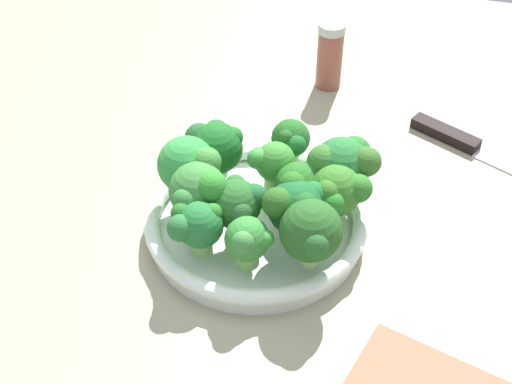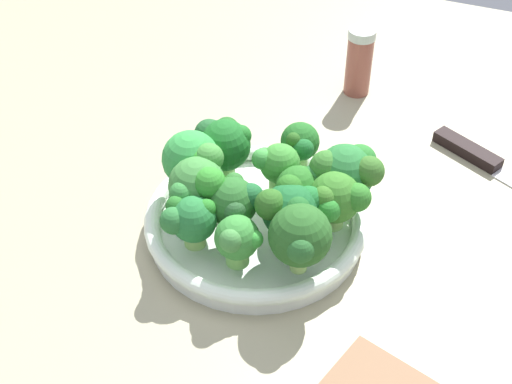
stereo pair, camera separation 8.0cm
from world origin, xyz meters
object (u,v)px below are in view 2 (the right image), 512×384
knife (498,168)px  broccoli_floret_4 (191,219)px  broccoli_floret_10 (194,160)px  broccoli_floret_3 (301,188)px  broccoli_floret_7 (198,184)px  broccoli_floret_9 (300,235)px  broccoli_floret_2 (224,142)px  pepper_shaker (359,61)px  broccoli_floret_5 (240,240)px  broccoli_floret_8 (234,202)px  broccoli_floret_12 (336,200)px  broccoli_floret_6 (346,172)px  broccoli_floret_0 (274,164)px  broccoli_floret_11 (300,144)px  broccoli_floret_1 (289,208)px  bowl (256,222)px

knife → broccoli_floret_4: bearing=-45.0°
broccoli_floret_10 → broccoli_floret_3: bearing=96.3°
broccoli_floret_3 → broccoli_floret_7: 11.36cm
broccoli_floret_7 → broccoli_floret_9: 13.38cm
broccoli_floret_2 → broccoli_floret_4: (12.71, 1.86, -0.49)cm
broccoli_floret_9 → pepper_shaker: 39.33cm
broccoli_floret_4 → broccoli_floret_5: bearing=82.8°
broccoli_floret_8 → broccoli_floret_12: broccoli_floret_12 is taller
broccoli_floret_6 → broccoli_floret_8: bearing=-48.7°
broccoli_floret_0 → broccoli_floret_11: (-4.38, 1.64, 0.18)cm
broccoli_floret_7 → pepper_shaker: (-35.46, 8.22, -2.80)cm
broccoli_floret_4 → broccoli_floret_7: 4.65cm
broccoli_floret_4 → broccoli_floret_8: 5.06cm
broccoli_floret_1 → broccoli_floret_9: (3.36, 2.39, 0.00)cm
broccoli_floret_0 → broccoli_floret_5: (12.49, 1.09, -0.27)cm
broccoli_floret_3 → broccoli_floret_12: (1.15, 4.24, 0.64)cm
broccoli_floret_5 → broccoli_floret_9: (-1.66, 5.86, 1.39)cm
broccoli_floret_9 → broccoli_floret_11: (-15.21, -5.31, -0.94)cm
broccoli_floret_1 → broccoli_floret_11: bearing=-166.1°
broccoli_floret_9 → bowl: bearing=-130.9°
broccoli_floret_7 → broccoli_floret_10: size_ratio=1.00×
broccoli_floret_6 → pepper_shaker: (-27.59, -6.12, -2.89)cm
broccoli_floret_7 → knife: (-24.51, 30.03, -7.36)cm
broccoli_floret_6 → pepper_shaker: 28.41cm
broccoli_floret_4 → broccoli_floret_6: broccoli_floret_6 is taller
bowl → broccoli_floret_8: (3.54, -1.04, 5.71)cm
broccoli_floret_2 → broccoli_floret_11: size_ratio=1.12×
broccoli_floret_8 → broccoli_floret_4: bearing=-42.7°
broccoli_floret_6 → knife: broccoli_floret_6 is taller
broccoli_floret_7 → broccoli_floret_8: 4.67cm
broccoli_floret_7 → broccoli_floret_12: 14.94cm
broccoli_floret_8 → broccoli_floret_7: bearing=-98.6°
broccoli_floret_8 → knife: 36.45cm
broccoli_floret_11 → pepper_shaker: bearing=178.5°
broccoli_floret_2 → broccoli_floret_7: 8.36cm
broccoli_floret_8 → broccoli_floret_11: broccoli_floret_8 is taller
broccoli_floret_1 → broccoli_floret_3: (-4.87, -0.28, -1.31)cm
bowl → broccoli_floret_3: bearing=112.3°
broccoli_floret_0 → broccoli_floret_6: 8.46cm
broccoli_floret_3 → bowl: bearing=-67.7°
broccoli_floret_10 → broccoli_floret_12: 16.60cm
broccoli_floret_4 → broccoli_floret_9: size_ratio=0.76×
broccoli_floret_4 → broccoli_floret_8: broccoli_floret_8 is taller
broccoli_floret_0 → broccoli_floret_6: (-0.52, 8.38, 1.02)cm
broccoli_floret_3 → knife: bearing=135.0°
broccoli_floret_0 → broccoli_floret_9: bearing=32.7°
broccoli_floret_1 → broccoli_floret_3: broccoli_floret_1 is taller
broccoli_floret_1 → broccoli_floret_12: (-3.72, 3.96, -0.67)cm
bowl → knife: (-21.66, 24.40, -1.10)cm
broccoli_floret_2 → broccoli_floret_5: 15.54cm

